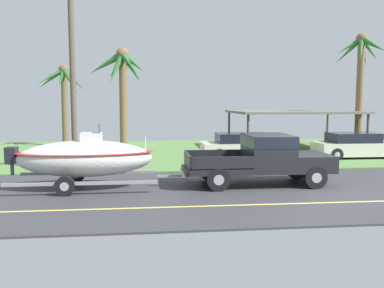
{
  "coord_description": "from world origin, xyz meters",
  "views": [
    {
      "loc": [
        -5.46,
        -13.42,
        3.05
      ],
      "look_at": [
        -3.81,
        1.37,
        1.5
      ],
      "focal_mm": 38.38,
      "sensor_mm": 36.0,
      "label": 1
    }
  ],
  "objects_px": {
    "parked_sedan_near": "(356,146)",
    "palm_tree_mid": "(122,79)",
    "palm_tree_near_left": "(63,87)",
    "pickup_truck_towing": "(267,157)",
    "carport_awning": "(293,112)",
    "boat_on_trailer": "(84,158)",
    "utility_pole": "(72,65)",
    "parked_sedan_far": "(245,146)",
    "palm_tree_near_right": "(361,68)"
  },
  "relations": [
    {
      "from": "pickup_truck_towing",
      "to": "parked_sedan_far",
      "type": "xyz_separation_m",
      "value": [
        0.85,
        6.75,
        -0.35
      ]
    },
    {
      "from": "palm_tree_near_left",
      "to": "pickup_truck_towing",
      "type": "bearing_deg",
      "value": -54.27
    },
    {
      "from": "parked_sedan_near",
      "to": "utility_pole",
      "type": "xyz_separation_m",
      "value": [
        -14.26,
        -2.67,
        3.92
      ]
    },
    {
      "from": "palm_tree_near_right",
      "to": "utility_pole",
      "type": "bearing_deg",
      "value": -161.77
    },
    {
      "from": "carport_awning",
      "to": "palm_tree_near_left",
      "type": "distance_m",
      "value": 15.04
    },
    {
      "from": "parked_sedan_far",
      "to": "palm_tree_near_right",
      "type": "xyz_separation_m",
      "value": [
        7.42,
        1.98,
        4.35
      ]
    },
    {
      "from": "palm_tree_mid",
      "to": "utility_pole",
      "type": "bearing_deg",
      "value": -118.05
    },
    {
      "from": "utility_pole",
      "to": "boat_on_trailer",
      "type": "bearing_deg",
      "value": -75.4
    },
    {
      "from": "palm_tree_near_right",
      "to": "palm_tree_mid",
      "type": "distance_m",
      "value": 14.0
    },
    {
      "from": "boat_on_trailer",
      "to": "carport_awning",
      "type": "height_order",
      "value": "carport_awning"
    },
    {
      "from": "boat_on_trailer",
      "to": "parked_sedan_far",
      "type": "bearing_deg",
      "value": 42.38
    },
    {
      "from": "carport_awning",
      "to": "pickup_truck_towing",
      "type": "bearing_deg",
      "value": -114.66
    },
    {
      "from": "parked_sedan_near",
      "to": "carport_awning",
      "type": "height_order",
      "value": "carport_awning"
    },
    {
      "from": "pickup_truck_towing",
      "to": "boat_on_trailer",
      "type": "bearing_deg",
      "value": -180.0
    },
    {
      "from": "boat_on_trailer",
      "to": "palm_tree_near_left",
      "type": "xyz_separation_m",
      "value": [
        -3.28,
        13.67,
        2.9
      ]
    },
    {
      "from": "parked_sedan_far",
      "to": "utility_pole",
      "type": "distance_m",
      "value": 9.74
    },
    {
      "from": "carport_awning",
      "to": "palm_tree_near_left",
      "type": "height_order",
      "value": "palm_tree_near_left"
    },
    {
      "from": "boat_on_trailer",
      "to": "palm_tree_near_right",
      "type": "height_order",
      "value": "palm_tree_near_right"
    },
    {
      "from": "carport_awning",
      "to": "palm_tree_mid",
      "type": "distance_m",
      "value": 11.0
    },
    {
      "from": "palm_tree_near_left",
      "to": "utility_pole",
      "type": "distance_m",
      "value": 10.41
    },
    {
      "from": "parked_sedan_near",
      "to": "carport_awning",
      "type": "xyz_separation_m",
      "value": [
        -2.04,
        4.09,
        1.69
      ]
    },
    {
      "from": "pickup_truck_towing",
      "to": "utility_pole",
      "type": "xyz_separation_m",
      "value": [
        -7.48,
        3.55,
        3.56
      ]
    },
    {
      "from": "palm_tree_near_right",
      "to": "pickup_truck_towing",
      "type": "bearing_deg",
      "value": -133.42
    },
    {
      "from": "pickup_truck_towing",
      "to": "boat_on_trailer",
      "type": "distance_m",
      "value": 6.56
    },
    {
      "from": "utility_pole",
      "to": "palm_tree_near_right",
      "type": "bearing_deg",
      "value": 18.23
    },
    {
      "from": "boat_on_trailer",
      "to": "parked_sedan_far",
      "type": "relative_size",
      "value": 1.26
    },
    {
      "from": "parked_sedan_near",
      "to": "palm_tree_mid",
      "type": "distance_m",
      "value": 12.91
    },
    {
      "from": "parked_sedan_far",
      "to": "carport_awning",
      "type": "bearing_deg",
      "value": 42.46
    },
    {
      "from": "carport_awning",
      "to": "palm_tree_mid",
      "type": "xyz_separation_m",
      "value": [
        -10.35,
        -3.26,
        1.84
      ]
    },
    {
      "from": "pickup_truck_towing",
      "to": "boat_on_trailer",
      "type": "height_order",
      "value": "boat_on_trailer"
    },
    {
      "from": "carport_awning",
      "to": "palm_tree_near_right",
      "type": "bearing_deg",
      "value": -24.15
    },
    {
      "from": "carport_awning",
      "to": "palm_tree_mid",
      "type": "relative_size",
      "value": 1.3
    },
    {
      "from": "pickup_truck_towing",
      "to": "carport_awning",
      "type": "bearing_deg",
      "value": 65.34
    },
    {
      "from": "palm_tree_near_right",
      "to": "utility_pole",
      "type": "height_order",
      "value": "utility_pole"
    },
    {
      "from": "boat_on_trailer",
      "to": "parked_sedan_near",
      "type": "distance_m",
      "value": 14.72
    },
    {
      "from": "pickup_truck_towing",
      "to": "palm_tree_near_left",
      "type": "distance_m",
      "value": 17.1
    },
    {
      "from": "carport_awning",
      "to": "palm_tree_near_left",
      "type": "relative_size",
      "value": 1.37
    },
    {
      "from": "parked_sedan_near",
      "to": "boat_on_trailer",
      "type": "bearing_deg",
      "value": -154.98
    },
    {
      "from": "palm_tree_near_right",
      "to": "carport_awning",
      "type": "bearing_deg",
      "value": 155.85
    },
    {
      "from": "pickup_truck_towing",
      "to": "utility_pole",
      "type": "height_order",
      "value": "utility_pole"
    },
    {
      "from": "boat_on_trailer",
      "to": "palm_tree_near_left",
      "type": "height_order",
      "value": "palm_tree_near_left"
    },
    {
      "from": "palm_tree_near_right",
      "to": "palm_tree_mid",
      "type": "bearing_deg",
      "value": -173.11
    },
    {
      "from": "boat_on_trailer",
      "to": "carport_awning",
      "type": "relative_size",
      "value": 0.8
    },
    {
      "from": "pickup_truck_towing",
      "to": "parked_sedan_far",
      "type": "height_order",
      "value": "pickup_truck_towing"
    },
    {
      "from": "pickup_truck_towing",
      "to": "palm_tree_near_right",
      "type": "height_order",
      "value": "palm_tree_near_right"
    },
    {
      "from": "parked_sedan_near",
      "to": "parked_sedan_far",
      "type": "bearing_deg",
      "value": 174.87
    },
    {
      "from": "palm_tree_near_left",
      "to": "utility_pole",
      "type": "bearing_deg",
      "value": -76.91
    },
    {
      "from": "pickup_truck_towing",
      "to": "utility_pole",
      "type": "distance_m",
      "value": 9.01
    },
    {
      "from": "parked_sedan_near",
      "to": "utility_pole",
      "type": "distance_m",
      "value": 15.03
    },
    {
      "from": "palm_tree_near_right",
      "to": "palm_tree_mid",
      "type": "relative_size",
      "value": 1.21
    }
  ]
}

